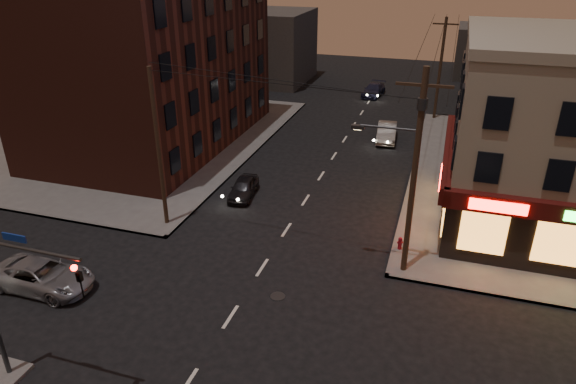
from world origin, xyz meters
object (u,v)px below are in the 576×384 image
at_px(suv_cross, 42,276).
at_px(fire_hydrant, 400,243).
at_px(sedan_mid, 387,132).
at_px(sedan_far, 374,90).
at_px(sedan_near, 243,188).

bearing_deg(suv_cross, fire_hydrant, -61.45).
relative_size(sedan_mid, sedan_far, 0.97).
distance_m(sedan_near, fire_hydrant, 11.01).
height_order(suv_cross, sedan_near, suv_cross).
height_order(sedan_mid, fire_hydrant, sedan_mid).
xyz_separation_m(sedan_mid, sedan_far, (-3.28, 13.73, -0.07)).
distance_m(sedan_mid, fire_hydrant, 17.43).
height_order(sedan_near, sedan_mid, sedan_mid).
relative_size(sedan_far, fire_hydrant, 6.38).
distance_m(sedan_far, fire_hydrant, 31.53).
xyz_separation_m(suv_cross, sedan_mid, (12.55, 25.52, 0.03)).
bearing_deg(fire_hydrant, sedan_mid, 100.10).
height_order(suv_cross, fire_hydrant, suv_cross).
height_order(sedan_mid, sedan_far, sedan_mid).
bearing_deg(sedan_far, sedan_mid, -70.57).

